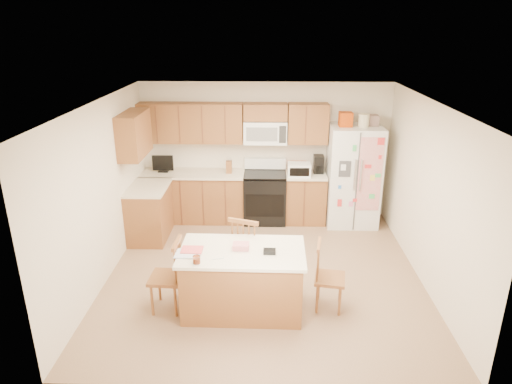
{
  "coord_description": "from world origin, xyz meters",
  "views": [
    {
      "loc": [
        0.03,
        -5.88,
        3.47
      ],
      "look_at": [
        -0.12,
        0.35,
        1.15
      ],
      "focal_mm": 32.0,
      "sensor_mm": 36.0,
      "label": 1
    }
  ],
  "objects_px": {
    "windsor_chair_right": "(328,278)",
    "island": "(242,280)",
    "stove": "(265,196)",
    "windsor_chair_left": "(168,277)",
    "windsor_chair_back": "(248,252)",
    "refrigerator": "(353,175)"
  },
  "relations": [
    {
      "from": "refrigerator",
      "to": "windsor_chair_left",
      "type": "relative_size",
      "value": 2.11
    },
    {
      "from": "refrigerator",
      "to": "windsor_chair_back",
      "type": "bearing_deg",
      "value": -129.86
    },
    {
      "from": "stove",
      "to": "refrigerator",
      "type": "bearing_deg",
      "value": -2.3
    },
    {
      "from": "island",
      "to": "windsor_chair_left",
      "type": "height_order",
      "value": "windsor_chair_left"
    },
    {
      "from": "stove",
      "to": "windsor_chair_back",
      "type": "bearing_deg",
      "value": -95.72
    },
    {
      "from": "refrigerator",
      "to": "island",
      "type": "distance_m",
      "value": 3.36
    },
    {
      "from": "stove",
      "to": "island",
      "type": "bearing_deg",
      "value": -95.3
    },
    {
      "from": "stove",
      "to": "windsor_chair_left",
      "type": "bearing_deg",
      "value": -113.02
    },
    {
      "from": "island",
      "to": "windsor_chair_right",
      "type": "distance_m",
      "value": 1.09
    },
    {
      "from": "windsor_chair_left",
      "to": "windsor_chair_back",
      "type": "distance_m",
      "value": 1.17
    },
    {
      "from": "windsor_chair_right",
      "to": "stove",
      "type": "bearing_deg",
      "value": 106.58
    },
    {
      "from": "island",
      "to": "windsor_chair_back",
      "type": "height_order",
      "value": "windsor_chair_back"
    },
    {
      "from": "refrigerator",
      "to": "windsor_chair_back",
      "type": "xyz_separation_m",
      "value": [
        -1.79,
        -2.15,
        -0.43
      ]
    },
    {
      "from": "windsor_chair_right",
      "to": "island",
      "type": "bearing_deg",
      "value": -176.14
    },
    {
      "from": "refrigerator",
      "to": "windsor_chair_right",
      "type": "xyz_separation_m",
      "value": [
        -0.75,
        -2.7,
        -0.49
      ]
    },
    {
      "from": "refrigerator",
      "to": "windsor_chair_left",
      "type": "xyz_separation_m",
      "value": [
        -2.78,
        -2.77,
        -0.47
      ]
    },
    {
      "from": "refrigerator",
      "to": "island",
      "type": "xyz_separation_m",
      "value": [
        -1.83,
        -2.77,
        -0.49
      ]
    },
    {
      "from": "windsor_chair_back",
      "to": "windsor_chair_right",
      "type": "xyz_separation_m",
      "value": [
        1.04,
        -0.55,
        -0.06
      ]
    },
    {
      "from": "stove",
      "to": "windsor_chair_left",
      "type": "distance_m",
      "value": 3.08
    },
    {
      "from": "stove",
      "to": "refrigerator",
      "type": "height_order",
      "value": "refrigerator"
    },
    {
      "from": "stove",
      "to": "windsor_chair_right",
      "type": "distance_m",
      "value": 2.88
    },
    {
      "from": "stove",
      "to": "windsor_chair_back",
      "type": "height_order",
      "value": "stove"
    }
  ]
}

